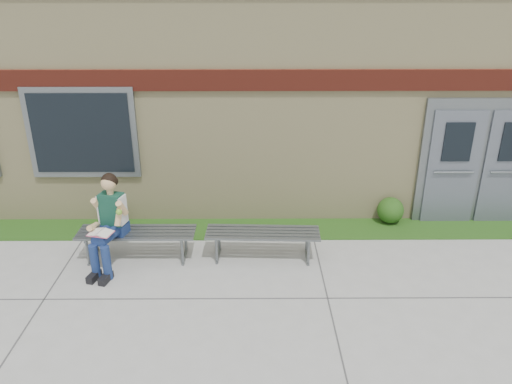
{
  "coord_description": "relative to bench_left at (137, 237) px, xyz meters",
  "views": [
    {
      "loc": [
        -0.05,
        -5.36,
        4.17
      ],
      "look_at": [
        -0.01,
        1.7,
        1.12
      ],
      "focal_mm": 35.0,
      "sensor_mm": 36.0,
      "label": 1
    }
  ],
  "objects": [
    {
      "name": "ground",
      "position": [
        1.9,
        -1.64,
        -0.37
      ],
      "size": [
        80.0,
        80.0,
        0.0
      ],
      "primitive_type": "plane",
      "color": "#9E9E99",
      "rests_on": "ground"
    },
    {
      "name": "grass_strip",
      "position": [
        1.9,
        0.96,
        -0.36
      ],
      "size": [
        16.0,
        0.8,
        0.02
      ],
      "primitive_type": "cube",
      "color": "#144612",
      "rests_on": "ground"
    },
    {
      "name": "school_building",
      "position": [
        1.9,
        4.35,
        1.73
      ],
      "size": [
        16.2,
        6.22,
        4.2
      ],
      "color": "beige",
      "rests_on": "ground"
    },
    {
      "name": "bench_left",
      "position": [
        0.0,
        0.0,
        0.0
      ],
      "size": [
        1.85,
        0.52,
        0.48
      ],
      "rotation": [
        0.0,
        0.0,
        -0.0
      ],
      "color": "slate",
      "rests_on": "ground"
    },
    {
      "name": "bench_right",
      "position": [
        2.0,
        0.0,
        -0.01
      ],
      "size": [
        1.82,
        0.57,
        0.47
      ],
      "rotation": [
        0.0,
        0.0,
        -0.04
      ],
      "color": "slate",
      "rests_on": "ground"
    },
    {
      "name": "girl",
      "position": [
        -0.35,
        -0.22,
        0.4
      ],
      "size": [
        0.58,
        0.96,
        1.49
      ],
      "rotation": [
        0.0,
        0.0,
        -0.25
      ],
      "color": "navy",
      "rests_on": "ground"
    },
    {
      "name": "shrub_mid",
      "position": [
        -0.72,
        1.21,
        -0.15
      ],
      "size": [
        0.4,
        0.4,
        0.4
      ],
      "primitive_type": "sphere",
      "color": "#144612",
      "rests_on": "grass_strip"
    },
    {
      "name": "shrub_east",
      "position": [
        4.36,
        1.21,
        -0.11
      ],
      "size": [
        0.48,
        0.48,
        0.48
      ],
      "primitive_type": "sphere",
      "color": "#144612",
      "rests_on": "grass_strip"
    }
  ]
}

